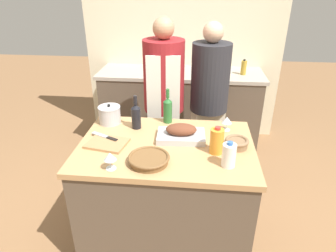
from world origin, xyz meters
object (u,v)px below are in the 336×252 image
juice_jug (217,141)px  knife_chef (105,137)px  wine_glass_left (110,157)px  wine_bottle_green (136,116)px  person_cook_aproned (164,98)px  person_cook_guest (209,99)px  milk_jug (229,155)px  condiment_bottle_short (244,68)px  stock_pot (110,115)px  cutting_board (107,143)px  mixing_bowl (237,143)px  wicker_basket (149,159)px  wine_glass_right (227,121)px  roasting_pan (181,133)px  wine_bottle_dark (168,109)px  condiment_bottle_tall (175,65)px

juice_jug → knife_chef: size_ratio=0.87×
wine_glass_left → juice_jug: bearing=21.7°
wine_bottle_green → wine_glass_left: bearing=-94.9°
person_cook_aproned → person_cook_guest: size_ratio=1.03×
milk_jug → person_cook_guest: (-0.09, 1.13, -0.07)m
condiment_bottle_short → person_cook_guest: (-0.40, -0.67, -0.13)m
wine_bottle_green → stock_pot: bearing=163.2°
juice_jug → cutting_board: bearing=177.7°
mixing_bowl → wicker_basket: bearing=-156.0°
knife_chef → wine_glass_right: bearing=14.9°
roasting_pan → wine_glass_right: (0.34, 0.18, 0.04)m
stock_pot → knife_chef: stock_pot is taller
stock_pot → wine_glass_right: bearing=-2.2°
wine_bottle_dark → person_cook_guest: person_cook_guest is taller
wine_bottle_green → person_cook_guest: person_cook_guest is taller
stock_pot → mixing_bowl: 1.02m
cutting_board → wine_glass_right: bearing=20.1°
condiment_bottle_tall → wicker_basket: bearing=-90.3°
person_cook_guest → juice_jug: bearing=-105.5°
condiment_bottle_tall → mixing_bowl: bearing=-71.0°
roasting_pan → knife_chef: (-0.55, -0.06, -0.02)m
wine_bottle_green → wine_glass_right: 0.70m
milk_jug → person_cook_aproned: size_ratio=0.10×
mixing_bowl → knife_chef: 0.94m
mixing_bowl → milk_jug: size_ratio=0.97×
mixing_bowl → roasting_pan: bearing=168.6°
cutting_board → person_cook_aproned: person_cook_aproned is taller
wine_glass_right → condiment_bottle_short: size_ratio=0.63×
cutting_board → juice_jug: (0.76, -0.03, 0.08)m
stock_pot → person_cook_aproned: bearing=53.5°
knife_chef → condiment_bottle_tall: (0.38, 1.62, 0.11)m
wine_glass_right → condiment_bottle_tall: size_ratio=0.70×
mixing_bowl → knife_chef: (-0.94, 0.02, -0.01)m
roasting_pan → mixing_bowl: roasting_pan is taller
juice_jug → mixing_bowl: bearing=30.5°
roasting_pan → condiment_bottle_tall: (-0.17, 1.56, 0.09)m
juice_jug → condiment_bottle_short: (0.37, 1.65, 0.05)m
roasting_pan → person_cook_guest: 0.84m
condiment_bottle_tall → condiment_bottle_short: 0.79m
mixing_bowl → condiment_bottle_tall: bearing=109.0°
wine_glass_right → juice_jug: bearing=-105.0°
condiment_bottle_short → wine_glass_left: bearing=-118.2°
wine_bottle_dark → person_cook_aproned: (-0.08, 0.45, -0.08)m
mixing_bowl → condiment_bottle_tall: 1.73m
juice_jug → wine_glass_left: (-0.65, -0.26, -0.00)m
roasting_pan → cutting_board: size_ratio=1.16×
roasting_pan → juice_jug: (0.25, -0.16, 0.04)m
roasting_pan → wine_glass_right: size_ratio=3.19×
stock_pot → condiment_bottle_tall: 1.41m
condiment_bottle_tall → condiment_bottle_short: condiment_bottle_short is taller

